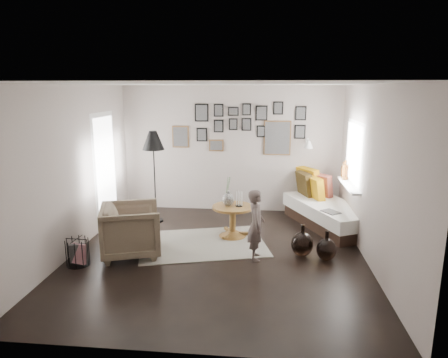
# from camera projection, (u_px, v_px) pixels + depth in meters

# --- Properties ---
(ground) EXTENTS (4.80, 4.80, 0.00)m
(ground) POSITION_uv_depth(u_px,v_px,m) (218.00, 255.00, 6.23)
(ground) COLOR black
(ground) RESTS_ON ground
(wall_back) EXTENTS (4.50, 0.00, 4.50)m
(wall_back) POSITION_uv_depth(u_px,v_px,m) (231.00, 149.00, 8.27)
(wall_back) COLOR #AC9E96
(wall_back) RESTS_ON ground
(wall_front) EXTENTS (4.50, 0.00, 4.50)m
(wall_front) POSITION_uv_depth(u_px,v_px,m) (186.00, 228.00, 3.61)
(wall_front) COLOR #AC9E96
(wall_front) RESTS_ON ground
(wall_left) EXTENTS (0.00, 4.80, 4.80)m
(wall_left) POSITION_uv_depth(u_px,v_px,m) (73.00, 170.00, 6.16)
(wall_left) COLOR #AC9E96
(wall_left) RESTS_ON ground
(wall_right) EXTENTS (0.00, 4.80, 4.80)m
(wall_right) POSITION_uv_depth(u_px,v_px,m) (373.00, 177.00, 5.72)
(wall_right) COLOR #AC9E96
(wall_right) RESTS_ON ground
(ceiling) EXTENTS (4.80, 4.80, 0.00)m
(ceiling) POSITION_uv_depth(u_px,v_px,m) (217.00, 84.00, 5.65)
(ceiling) COLOR white
(ceiling) RESTS_ON wall_back
(door_left) EXTENTS (0.00, 2.14, 2.14)m
(door_left) POSITION_uv_depth(u_px,v_px,m) (105.00, 171.00, 7.38)
(door_left) COLOR white
(door_left) RESTS_ON wall_left
(window_right) EXTENTS (0.15, 1.32, 1.30)m
(window_right) POSITION_uv_depth(u_px,v_px,m) (347.00, 180.00, 7.11)
(window_right) COLOR white
(window_right) RESTS_ON wall_right
(gallery_wall) EXTENTS (2.74, 0.03, 1.08)m
(gallery_wall) POSITION_uv_depth(u_px,v_px,m) (245.00, 128.00, 8.13)
(gallery_wall) COLOR brown
(gallery_wall) RESTS_ON wall_back
(wall_sconce) EXTENTS (0.18, 0.36, 0.16)m
(wall_sconce) POSITION_uv_depth(u_px,v_px,m) (308.00, 144.00, 7.83)
(wall_sconce) COLOR white
(wall_sconce) RESTS_ON wall_back
(rug) EXTENTS (2.34, 1.90, 0.01)m
(rug) POSITION_uv_depth(u_px,v_px,m) (203.00, 244.00, 6.66)
(rug) COLOR beige
(rug) RESTS_ON ground
(pedestal_table) EXTENTS (0.71, 0.71, 0.56)m
(pedestal_table) POSITION_uv_depth(u_px,v_px,m) (233.00, 222.00, 6.94)
(pedestal_table) COLOR brown
(pedestal_table) RESTS_ON ground
(vase) EXTENTS (0.20, 0.20, 0.50)m
(vase) POSITION_uv_depth(u_px,v_px,m) (228.00, 197.00, 6.87)
(vase) COLOR black
(vase) RESTS_ON pedestal_table
(candles) EXTENTS (0.12, 0.12, 0.26)m
(candles) POSITION_uv_depth(u_px,v_px,m) (239.00, 199.00, 6.83)
(candles) COLOR black
(candles) RESTS_ON pedestal_table
(daybed) EXTENTS (1.61, 2.16, 0.98)m
(daybed) POSITION_uv_depth(u_px,v_px,m) (327.00, 210.00, 7.52)
(daybed) COLOR black
(daybed) RESTS_ON ground
(magazine_on_daybed) EXTENTS (0.35, 0.37, 0.02)m
(magazine_on_daybed) POSITION_uv_depth(u_px,v_px,m) (331.00, 212.00, 6.87)
(magazine_on_daybed) COLOR black
(magazine_on_daybed) RESTS_ON daybed
(armchair) EXTENTS (1.11, 1.09, 0.80)m
(armchair) POSITION_uv_depth(u_px,v_px,m) (131.00, 230.00, 6.15)
(armchair) COLOR brown
(armchair) RESTS_ON ground
(armchair_cushion) EXTENTS (0.45, 0.46, 0.16)m
(armchair_cushion) POSITION_uv_depth(u_px,v_px,m) (134.00, 224.00, 6.18)
(armchair_cushion) COLOR silver
(armchair_cushion) RESTS_ON armchair
(floor_lamp) EXTENTS (0.41, 0.41, 1.76)m
(floor_lamp) POSITION_uv_depth(u_px,v_px,m) (153.00, 144.00, 7.46)
(floor_lamp) COLOR black
(floor_lamp) RESTS_ON ground
(magazine_basket) EXTENTS (0.34, 0.34, 0.40)m
(magazine_basket) POSITION_uv_depth(u_px,v_px,m) (78.00, 252.00, 5.83)
(magazine_basket) COLOR black
(magazine_basket) RESTS_ON ground
(demijohn_large) EXTENTS (0.34, 0.34, 0.51)m
(demijohn_large) POSITION_uv_depth(u_px,v_px,m) (302.00, 244.00, 6.14)
(demijohn_large) COLOR black
(demijohn_large) RESTS_ON ground
(demijohn_small) EXTENTS (0.30, 0.30, 0.46)m
(demijohn_small) POSITION_uv_depth(u_px,v_px,m) (326.00, 249.00, 5.99)
(demijohn_small) COLOR black
(demijohn_small) RESTS_ON ground
(child) EXTENTS (0.28, 0.41, 1.08)m
(child) POSITION_uv_depth(u_px,v_px,m) (256.00, 225.00, 5.97)
(child) COLOR #554643
(child) RESTS_ON ground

